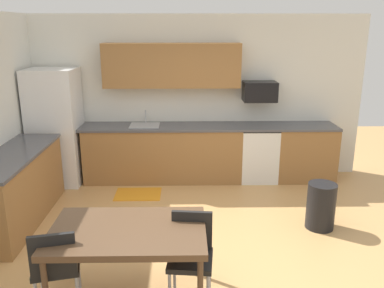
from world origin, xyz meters
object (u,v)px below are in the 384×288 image
at_px(oven_range, 258,153).
at_px(trash_bin, 321,206).
at_px(refrigerator, 56,127).
at_px(microwave, 260,91).
at_px(dining_table, 128,235).
at_px(chair_near_table, 191,251).
at_px(chair_far_side, 56,264).

relative_size(oven_range, trash_bin, 1.52).
distance_m(refrigerator, microwave, 3.36).
bearing_deg(dining_table, trash_bin, 32.10).
bearing_deg(dining_table, refrigerator, 117.00).
height_order(oven_range, dining_table, oven_range).
relative_size(refrigerator, dining_table, 1.34).
distance_m(refrigerator, oven_range, 3.35).
bearing_deg(oven_range, refrigerator, -178.62).
relative_size(refrigerator, microwave, 3.47).
height_order(microwave, chair_near_table, microwave).
xyz_separation_m(dining_table, chair_near_table, (0.57, 0.03, -0.19)).
xyz_separation_m(refrigerator, chair_far_side, (0.95, -3.25, -0.43)).
xyz_separation_m(refrigerator, chair_near_table, (2.14, -3.05, -0.43)).
relative_size(oven_range, dining_table, 0.65).
relative_size(dining_table, trash_bin, 2.33).
height_order(chair_near_table, trash_bin, chair_near_table).
distance_m(oven_range, trash_bin, 1.83).
height_order(dining_table, chair_near_table, chair_near_table).
height_order(dining_table, trash_bin, dining_table).
distance_m(dining_table, chair_far_side, 0.67).
height_order(refrigerator, dining_table, refrigerator).
xyz_separation_m(refrigerator, oven_range, (3.31, 0.08, -0.48)).
bearing_deg(chair_far_side, oven_range, 54.68).
bearing_deg(trash_bin, chair_far_side, -151.17).
bearing_deg(microwave, dining_table, -118.10).
distance_m(refrigerator, chair_far_side, 3.41).
height_order(microwave, trash_bin, microwave).
bearing_deg(oven_range, microwave, 90.00).
xyz_separation_m(refrigerator, dining_table, (1.57, -3.08, -0.25)).
bearing_deg(chair_far_side, microwave, 55.47).
distance_m(refrigerator, chair_near_table, 3.75).
bearing_deg(microwave, chair_near_table, -109.92).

